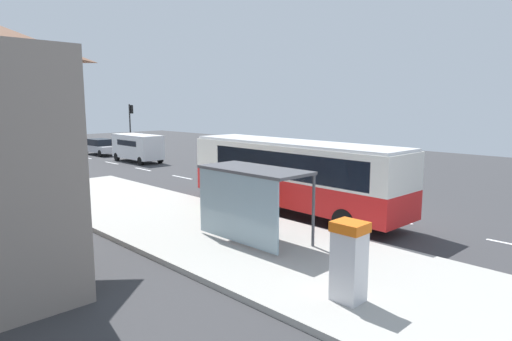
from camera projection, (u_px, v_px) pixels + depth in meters
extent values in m
cube|color=#38383A|center=(179.00, 178.00, 28.88)|extent=(56.00, 92.00, 0.04)
cube|color=#ADAAA3|center=(222.00, 235.00, 15.98)|extent=(6.20, 30.00, 0.18)
cube|color=silver|center=(388.00, 219.00, 18.50)|extent=(0.16, 2.20, 0.01)
cube|color=silver|center=(297.00, 201.00, 22.02)|extent=(0.16, 2.20, 0.01)
cube|color=silver|center=(232.00, 187.00, 25.53)|extent=(0.16, 2.20, 0.01)
cube|color=silver|center=(182.00, 177.00, 29.05)|extent=(0.16, 2.20, 0.01)
cube|color=silver|center=(143.00, 169.00, 32.56)|extent=(0.16, 2.20, 0.01)
cube|color=silver|center=(112.00, 163.00, 36.08)|extent=(0.16, 2.20, 0.01)
cube|color=silver|center=(86.00, 158.00, 39.60)|extent=(0.16, 2.20, 0.01)
cube|color=red|center=(292.00, 189.00, 19.59)|extent=(2.84, 11.07, 1.15)
cube|color=silver|center=(292.00, 160.00, 19.39)|extent=(2.84, 11.07, 1.45)
cube|color=silver|center=(292.00, 143.00, 19.28)|extent=(2.71, 10.85, 0.12)
cube|color=black|center=(217.00, 152.00, 23.36)|extent=(2.30, 0.19, 1.22)
cube|color=black|center=(281.00, 165.00, 18.23)|extent=(0.35, 8.58, 1.10)
cylinder|color=black|center=(219.00, 192.00, 21.75)|extent=(0.31, 1.01, 1.00)
cylinder|color=black|center=(252.00, 186.00, 23.26)|extent=(0.31, 1.01, 1.00)
cylinder|color=black|center=(344.00, 222.00, 16.24)|extent=(0.31, 1.01, 1.00)
cylinder|color=black|center=(377.00, 212.00, 17.76)|extent=(0.31, 1.01, 1.00)
cube|color=white|center=(138.00, 146.00, 36.62)|extent=(2.02, 5.21, 1.96)
cube|color=black|center=(137.00, 142.00, 36.57)|extent=(2.05, 3.13, 0.44)
cylinder|color=black|center=(160.00, 159.00, 35.98)|extent=(0.22, 0.68, 0.68)
cylinder|color=black|center=(141.00, 161.00, 34.74)|extent=(0.22, 0.68, 0.68)
cylinder|color=black|center=(136.00, 155.00, 38.81)|extent=(0.22, 0.68, 0.68)
cylinder|color=black|center=(117.00, 157.00, 37.56)|extent=(0.22, 0.68, 0.68)
cube|color=#B7B7BC|center=(101.00, 148.00, 41.79)|extent=(1.88, 4.43, 0.60)
cube|color=black|center=(100.00, 142.00, 41.84)|extent=(1.63, 2.41, 0.60)
cylinder|color=black|center=(117.00, 152.00, 41.38)|extent=(0.21, 0.64, 0.64)
cylinder|color=black|center=(100.00, 153.00, 40.22)|extent=(0.21, 0.64, 0.64)
cylinder|color=black|center=(102.00, 150.00, 43.45)|extent=(0.21, 0.64, 0.64)
cylinder|color=black|center=(86.00, 151.00, 42.29)|extent=(0.21, 0.64, 0.64)
cube|color=silver|center=(349.00, 266.00, 10.34)|extent=(0.60, 0.70, 1.70)
cube|color=orange|center=(350.00, 227.00, 10.19)|extent=(0.66, 0.76, 0.24)
cube|color=black|center=(356.00, 252.00, 10.51)|extent=(0.03, 0.36, 0.44)
cylinder|color=orange|center=(249.00, 206.00, 18.04)|extent=(0.52, 0.52, 0.95)
cylinder|color=red|center=(238.00, 203.00, 18.53)|extent=(0.52, 0.52, 0.95)
cylinder|color=yellow|center=(227.00, 201.00, 19.02)|extent=(0.52, 0.52, 0.95)
cylinder|color=green|center=(217.00, 198.00, 19.51)|extent=(0.52, 0.52, 0.95)
cylinder|color=#2D2D2D|center=(130.00, 129.00, 43.59)|extent=(0.14, 0.14, 4.82)
cube|color=black|center=(131.00, 109.00, 43.46)|extent=(0.24, 0.28, 0.84)
sphere|color=#360606|center=(132.00, 106.00, 43.50)|extent=(0.16, 0.16, 0.16)
sphere|color=#3C2C03|center=(132.00, 109.00, 43.54)|extent=(0.16, 0.16, 0.16)
sphere|color=green|center=(133.00, 112.00, 43.58)|extent=(0.16, 0.16, 0.16)
cylinder|color=#2D2D2D|center=(36.00, 130.00, 38.15)|extent=(0.14, 0.14, 5.16)
cube|color=black|center=(37.00, 106.00, 37.99)|extent=(0.24, 0.28, 0.84)
sphere|color=#360606|center=(38.00, 103.00, 38.03)|extent=(0.16, 0.16, 0.16)
sphere|color=#3C2C03|center=(38.00, 106.00, 38.08)|extent=(0.16, 0.16, 0.16)
sphere|color=green|center=(39.00, 109.00, 38.12)|extent=(0.16, 0.16, 0.16)
cylinder|color=#2D2D2D|center=(72.00, 127.00, 41.13)|extent=(0.14, 0.14, 5.36)
cube|color=black|center=(73.00, 104.00, 40.96)|extent=(0.24, 0.28, 0.84)
sphere|color=#360606|center=(74.00, 101.00, 41.00)|extent=(0.16, 0.16, 0.16)
sphere|color=#3C2C03|center=(75.00, 104.00, 41.04)|extent=(0.16, 0.16, 0.16)
sphere|color=green|center=(75.00, 107.00, 41.08)|extent=(0.16, 0.16, 0.16)
cube|color=#4C4C51|center=(254.00, 170.00, 14.84)|extent=(1.80, 4.00, 0.10)
cube|color=#8CA5B2|center=(236.00, 208.00, 14.43)|extent=(0.06, 3.80, 2.30)
cylinder|color=#4C4C51|center=(313.00, 210.00, 14.28)|extent=(0.10, 0.10, 2.44)
cylinder|color=#4C4C51|center=(236.00, 193.00, 16.95)|extent=(0.10, 0.10, 2.44)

